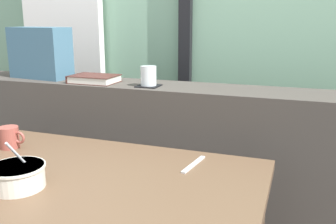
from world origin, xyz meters
The scene contains 10 objects.
curtain_left_panel centered at (-0.86, 1.03, 1.25)m, with size 0.56×0.06×2.50m, color white.
dark_console_ledge centered at (0.00, 0.55, 0.44)m, with size 2.80×0.29×0.89m, color #423D38.
breakfast_table centered at (-0.06, -0.11, 0.59)m, with size 1.23×0.72×0.69m.
coaster_square centered at (-0.04, 0.50, 0.89)m, with size 0.10×0.10×0.01m, color black.
juice_glass centered at (-0.04, 0.50, 0.93)m, with size 0.07×0.07×0.09m.
closed_book centered at (-0.33, 0.51, 0.91)m, with size 0.22×0.16×0.04m.
throw_pillow centered at (-0.67, 0.55, 1.02)m, with size 0.32×0.14×0.26m, color #426B84.
soup_bowl centered at (-0.16, -0.24, 0.73)m, with size 0.17×0.17×0.15m.
fork_utensil centered at (0.29, 0.11, 0.70)m, with size 0.02×0.17×0.01m, color silver.
ceramic_mug centered at (-0.45, 0.04, 0.74)m, with size 0.11×0.08×0.08m.
Camera 1 is at (0.62, -1.08, 1.19)m, focal length 40.24 mm.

